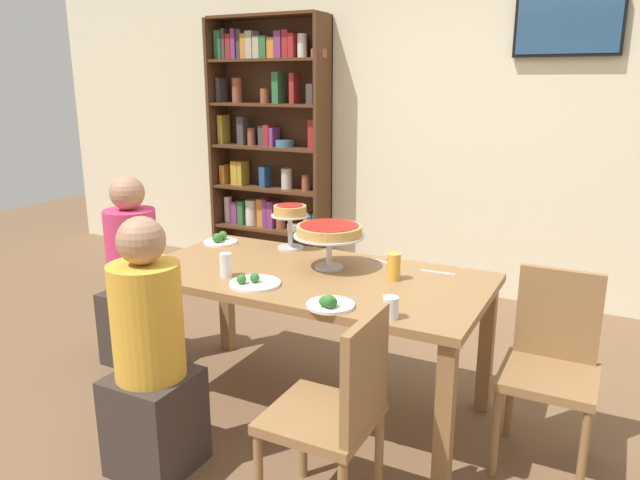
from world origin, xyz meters
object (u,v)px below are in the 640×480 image
(diner_head_west, at_px, (134,284))
(cutlery_knife_near, at_px, (382,261))
(television, at_px, (568,26))
(chair_head_east, at_px, (552,359))
(personal_pizza_stand, at_px, (290,216))
(salad_plate_far_diner, at_px, (330,304))
(bookshelf, at_px, (269,141))
(deep_dish_pizza_stand, at_px, (329,233))
(water_glass_clear_near, at_px, (391,308))
(dining_table, at_px, (311,290))
(diner_near_left, at_px, (151,366))
(salad_plate_spare, at_px, (254,283))
(water_glass_clear_far, at_px, (226,265))
(beer_glass_amber_tall, at_px, (394,267))
(cutlery_fork_near, at_px, (438,272))
(salad_plate_near_diner, at_px, (220,240))
(chair_near_right, at_px, (337,409))

(diner_head_west, bearing_deg, cutlery_knife_near, 13.63)
(television, xyz_separation_m, chair_head_east, (0.27, -2.01, -1.56))
(personal_pizza_stand, bearing_deg, salad_plate_far_diner, -50.02)
(bookshelf, distance_m, deep_dish_pizza_stand, 2.44)
(water_glass_clear_near, bearing_deg, salad_plate_far_diner, -178.53)
(television, xyz_separation_m, personal_pizza_stand, (-1.20, -1.75, -1.11))
(dining_table, bearing_deg, diner_head_west, -179.85)
(dining_table, height_order, chair_head_east, chair_head_east)
(chair_head_east, distance_m, salad_plate_far_diner, 1.02)
(television, distance_m, personal_pizza_stand, 2.40)
(diner_near_left, xyz_separation_m, deep_dish_pizza_stand, (0.41, 0.89, 0.44))
(dining_table, xyz_separation_m, water_glass_clear_near, (0.57, -0.37, 0.13))
(salad_plate_far_diner, distance_m, salad_plate_spare, 0.46)
(water_glass_clear_far, bearing_deg, beer_glass_amber_tall, 23.56)
(bookshelf, distance_m, cutlery_fork_near, 2.70)
(diner_head_west, relative_size, cutlery_fork_near, 6.39)
(diner_near_left, distance_m, salad_plate_near_diner, 1.14)
(diner_near_left, bearing_deg, cutlery_knife_near, -28.59)
(diner_near_left, distance_m, water_glass_clear_near, 1.06)
(chair_near_right, distance_m, deep_dish_pizza_stand, 1.04)
(dining_table, height_order, water_glass_clear_far, water_glass_clear_far)
(television, bearing_deg, chair_near_right, -97.88)
(salad_plate_spare, xyz_separation_m, cutlery_fork_near, (0.72, 0.58, -0.01))
(diner_near_left, height_order, chair_near_right, diner_near_left)
(chair_head_east, height_order, salad_plate_near_diner, chair_head_east)
(bookshelf, bearing_deg, salad_plate_spare, -59.79)
(salad_plate_near_diner, bearing_deg, chair_near_right, -38.05)
(bookshelf, relative_size, deep_dish_pizza_stand, 6.05)
(cutlery_fork_near, bearing_deg, cutlery_knife_near, -9.96)
(salad_plate_near_diner, xyz_separation_m, water_glass_clear_near, (1.32, -0.64, 0.02))
(personal_pizza_stand, xyz_separation_m, cutlery_fork_near, (0.89, -0.05, -0.19))
(chair_head_east, distance_m, cutlery_fork_near, 0.67)
(dining_table, xyz_separation_m, deep_dish_pizza_stand, (0.04, 0.12, 0.28))
(chair_head_east, bearing_deg, cutlery_knife_near, -15.49)
(television, distance_m, water_glass_clear_far, 2.92)
(diner_near_left, bearing_deg, dining_table, -25.30)
(salad_plate_near_diner, xyz_separation_m, beer_glass_amber_tall, (1.16, -0.17, 0.04))
(chair_near_right, bearing_deg, personal_pizza_stand, 37.34)
(water_glass_clear_far, relative_size, cutlery_fork_near, 0.66)
(chair_near_right, height_order, deep_dish_pizza_stand, deep_dish_pizza_stand)
(diner_head_west, xyz_separation_m, water_glass_clear_near, (1.77, -0.37, 0.30))
(deep_dish_pizza_stand, distance_m, salad_plate_near_diner, 0.82)
(diner_head_west, xyz_separation_m, water_glass_clear_far, (0.85, -0.23, 0.31))
(salad_plate_near_diner, distance_m, water_glass_clear_near, 1.46)
(bookshelf, height_order, salad_plate_far_diner, bookshelf)
(diner_head_west, relative_size, water_glass_clear_far, 9.70)
(salad_plate_spare, bearing_deg, cutlery_knife_near, 57.45)
(television, bearing_deg, water_glass_clear_near, -97.24)
(diner_near_left, height_order, cutlery_knife_near, diner_near_left)
(chair_head_east, bearing_deg, salad_plate_spare, 16.11)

